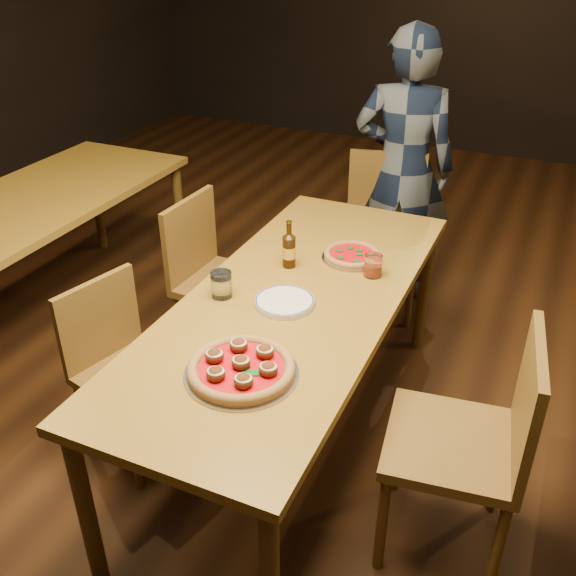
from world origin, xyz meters
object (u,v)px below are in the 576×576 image
at_px(table_main, 293,313).
at_px(chair_end, 382,236).
at_px(pizza_margherita, 352,255).
at_px(plate_stack, 285,302).
at_px(water_glass, 221,284).
at_px(beer_bottle, 289,251).
at_px(chair_main_nw, 133,374).
at_px(amber_glass, 373,265).
at_px(chair_main_e, 452,442).
at_px(diner, 403,169).
at_px(table_left, 25,216).
at_px(pizza_meatball, 241,368).
at_px(chair_main_sw, 226,282).

xyz_separation_m(table_main, chair_end, (0.01, 1.25, -0.20)).
bearing_deg(pizza_margherita, plate_stack, -103.19).
bearing_deg(water_glass, beer_bottle, 67.22).
xyz_separation_m(plate_stack, water_glass, (-0.26, -0.04, 0.04)).
relative_size(chair_main_nw, beer_bottle, 4.00).
distance_m(table_main, chair_end, 1.27).
bearing_deg(beer_bottle, amber_glass, 10.98).
height_order(beer_bottle, water_glass, beer_bottle).
relative_size(beer_bottle, water_glass, 1.96).
relative_size(table_main, chair_main_e, 2.06).
bearing_deg(amber_glass, water_glass, -140.67).
height_order(chair_main_nw, pizza_margherita, chair_main_nw).
xyz_separation_m(plate_stack, diner, (0.04, 1.56, 0.04)).
xyz_separation_m(table_main, diner, (0.04, 1.49, 0.12)).
distance_m(chair_main_e, pizza_margherita, 0.96).
relative_size(chair_main_nw, amber_glass, 8.77).
distance_m(table_main, plate_stack, 0.11).
relative_size(table_left, plate_stack, 8.60).
bearing_deg(amber_glass, table_left, -179.91).
bearing_deg(plate_stack, pizza_margherita, 76.81).
bearing_deg(water_glass, diner, 79.34).
bearing_deg(diner, pizza_meatball, 81.61).
relative_size(chair_main_e, diner, 0.60).
relative_size(table_main, plate_stack, 8.60).
height_order(chair_main_nw, chair_end, chair_end).
distance_m(chair_end, plate_stack, 1.35).
height_order(chair_main_sw, chair_end, chair_end).
distance_m(table_left, beer_bottle, 1.59).
distance_m(table_main, table_left, 1.73).
xyz_separation_m(table_main, amber_glass, (0.23, 0.30, 0.12)).
xyz_separation_m(table_main, chair_main_nw, (-0.58, -0.33, -0.26)).
bearing_deg(table_main, chair_main_nw, -150.57).
relative_size(table_main, chair_main_sw, 2.19).
xyz_separation_m(chair_main_e, pizza_meatball, (-0.68, -0.26, 0.29)).
distance_m(table_left, chair_end, 1.96).
relative_size(table_left, diner, 1.25).
relative_size(chair_end, pizza_margherita, 3.52).
bearing_deg(chair_main_sw, amber_glass, -97.32).
height_order(pizza_margherita, diner, diner).
relative_size(table_main, chair_end, 2.11).
bearing_deg(diner, water_glass, 70.75).
bearing_deg(diner, plate_stack, 79.79).
bearing_deg(amber_glass, chair_main_e, -49.25).
bearing_deg(chair_end, plate_stack, -103.95).
height_order(table_left, beer_bottle, beer_bottle).
bearing_deg(diner, chair_main_e, 102.75).
relative_size(table_left, chair_main_e, 2.06).
relative_size(chair_main_sw, plate_stack, 3.93).
xyz_separation_m(chair_main_e, plate_stack, (-0.73, 0.20, 0.28)).
distance_m(chair_main_sw, chair_end, 0.99).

